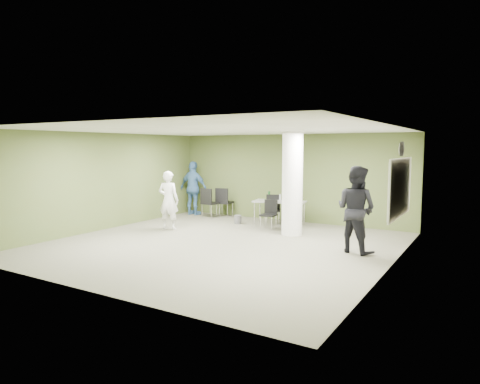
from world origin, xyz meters
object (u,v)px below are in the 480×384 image
Objects in this scene: folding_table at (279,202)px; woman_white at (169,200)px; man_black at (356,209)px; man_blue at (194,188)px; chair_back_left at (209,200)px.

woman_white is at bearing -148.84° from folding_table.
man_black is (2.97, -2.20, 0.29)m from folding_table.
man_blue reaches higher than woman_white.
folding_table is at bearing -174.26° from chair_back_left.
man_black is at bearing -47.20° from folding_table.
man_blue reaches higher than folding_table.
man_blue is at bearing -3.36° from man_black.
man_black is 6.90m from man_blue.
chair_back_left is 0.53× the size of man_blue.
man_black is 1.04× the size of man_blue.
woman_white is 5.46m from man_black.
folding_table is at bearing 176.94° from man_blue.
chair_back_left reaches higher than folding_table.
chair_back_left is at bearing -99.51° from woman_white.
man_black reaches higher than man_blue.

